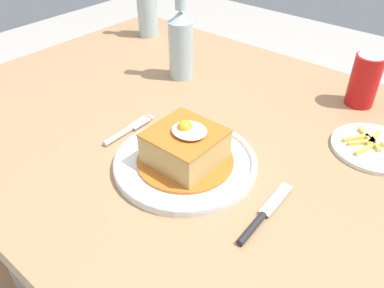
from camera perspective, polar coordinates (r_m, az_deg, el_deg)
The scene contains 9 objects.
dining_table at distance 0.93m, azimuth 0.50°, elevation -2.66°, with size 1.26×0.92×0.77m.
main_plate at distance 0.74m, azimuth -0.99°, elevation -2.62°, with size 0.28×0.28×0.02m.
sandwich_meal at distance 0.72m, azimuth -1.00°, elevation -0.51°, with size 0.19×0.19×0.09m.
fork at distance 0.84m, azimuth -9.81°, elevation 1.83°, with size 0.02×0.14×0.01m.
knife at distance 0.65m, azimuth 9.86°, elevation -10.87°, with size 0.02×0.17×0.01m.
soda_can at distance 1.00m, azimuth 24.01°, elevation 8.52°, with size 0.07×0.07×0.12m.
beer_bottle_clear at distance 1.32m, azimuth -6.64°, elevation 19.63°, with size 0.06×0.06×0.27m.
beer_bottle_clear_far at distance 1.03m, azimuth -1.64°, elevation 14.88°, with size 0.06×0.06×0.27m.
side_plate_fries at distance 0.87m, azimuth 25.14°, elevation -0.42°, with size 0.17×0.17×0.02m.
Camera 1 is at (0.46, -0.56, 1.25)m, focal length 36.30 mm.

